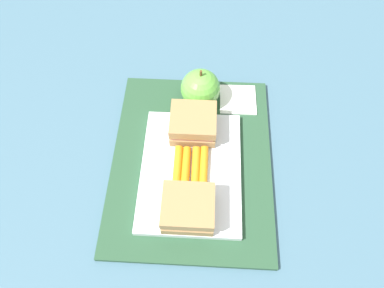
{
  "coord_description": "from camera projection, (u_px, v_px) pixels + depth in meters",
  "views": [
    {
      "loc": [
        -0.28,
        -0.02,
        0.55
      ],
      "look_at": [
        0.01,
        0.0,
        0.04
      ],
      "focal_mm": 32.33,
      "sensor_mm": 36.0,
      "label": 1
    }
  ],
  "objects": [
    {
      "name": "lunchbag_mat",
      "position": [
        192.0,
        160.0,
        0.62
      ],
      "size": [
        0.36,
        0.28,
        0.01
      ],
      "primitive_type": "cube",
      "color": "#284C33",
      "rests_on": "ground_plane"
    },
    {
      "name": "sandwich_half_right",
      "position": [
        193.0,
        124.0,
        0.61
      ],
      "size": [
        0.07,
        0.08,
        0.04
      ],
      "color": "#9E7A4C",
      "rests_on": "food_tray"
    },
    {
      "name": "sandwich_half_left",
      "position": [
        188.0,
        208.0,
        0.53
      ],
      "size": [
        0.07,
        0.08,
        0.04
      ],
      "color": "#9E7A4C",
      "rests_on": "food_tray"
    },
    {
      "name": "carrot_sticks_bundle",
      "position": [
        191.0,
        167.0,
        0.58
      ],
      "size": [
        0.08,
        0.06,
        0.02
      ],
      "color": "orange",
      "rests_on": "food_tray"
    },
    {
      "name": "apple",
      "position": [
        200.0,
        89.0,
        0.64
      ],
      "size": [
        0.07,
        0.07,
        0.09
      ],
      "color": "#66B742",
      "rests_on": "lunchbag_mat"
    },
    {
      "name": "food_tray",
      "position": [
        191.0,
        170.0,
        0.59
      ],
      "size": [
        0.23,
        0.17,
        0.01
      ],
      "primitive_type": "cube",
      "color": "white",
      "rests_on": "lunchbag_mat"
    },
    {
      "name": "ground_plane",
      "position": [
        192.0,
        162.0,
        0.62
      ],
      "size": [
        2.4,
        2.4,
        0.0
      ],
      "primitive_type": "plane",
      "color": "#42667A"
    },
    {
      "name": "paper_napkin",
      "position": [
        238.0,
        100.0,
        0.68
      ],
      "size": [
        0.07,
        0.07,
        0.0
      ],
      "primitive_type": "cube",
      "rotation": [
        0.0,
        0.0,
        0.01
      ],
      "color": "white",
      "rests_on": "lunchbag_mat"
    }
  ]
}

